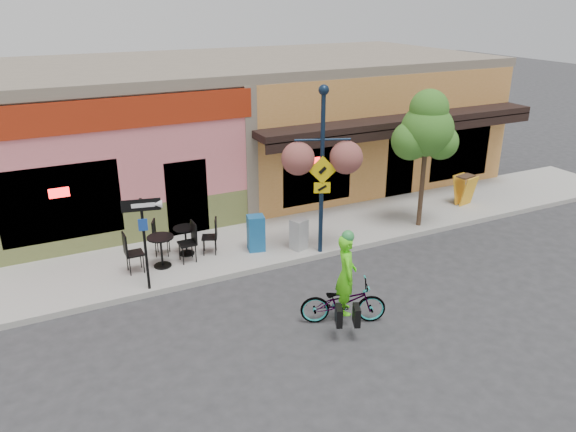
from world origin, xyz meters
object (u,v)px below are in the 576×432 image
object	(u,v)px
building	(233,124)
newspaper_box_blue	(256,233)
one_way_sign	(145,245)
newspaper_box_grey	(299,234)
bicycle	(343,302)
cyclist_rider	(346,285)
lamp_post	(322,172)
street_tree	(424,159)

from	to	relation	value
building	newspaper_box_blue	distance (m)	6.45
one_way_sign	newspaper_box_grey	world-z (taller)	one_way_sign
bicycle	newspaper_box_blue	size ratio (longest dim) A/B	1.87
cyclist_rider	newspaper_box_grey	world-z (taller)	cyclist_rider
building	lamp_post	distance (m)	6.85
building	one_way_sign	xyz separation A→B (m)	(-4.82, -6.85, -0.98)
bicycle	cyclist_rider	size ratio (longest dim) A/B	1.03
one_way_sign	bicycle	bearing A→B (deg)	-29.32
street_tree	cyclist_rider	bearing A→B (deg)	-144.37
bicycle	lamp_post	distance (m)	3.75
newspaper_box_blue	newspaper_box_grey	xyz separation A→B (m)	(1.06, -0.44, -0.07)
lamp_post	one_way_sign	size ratio (longest dim) A/B	1.97
one_way_sign	street_tree	bearing A→B (deg)	14.34
one_way_sign	newspaper_box_grey	size ratio (longest dim) A/B	2.66
newspaper_box_grey	street_tree	size ratio (longest dim) A/B	0.21
building	bicycle	xyz separation A→B (m)	(-1.40, -9.88, -1.77)
lamp_post	street_tree	size ratio (longest dim) A/B	1.09
bicycle	one_way_sign	distance (m)	4.64
lamp_post	newspaper_box_grey	bearing A→B (deg)	158.60
bicycle	building	bearing A→B (deg)	15.82
building	lamp_post	bearing A→B (deg)	-91.96
newspaper_box_blue	one_way_sign	bearing A→B (deg)	-152.40
building	street_tree	xyz separation A→B (m)	(3.31, -6.55, -0.07)
building	newspaper_box_blue	world-z (taller)	building
building	street_tree	size ratio (longest dim) A/B	4.48
newspaper_box_blue	street_tree	distance (m)	5.30
one_way_sign	street_tree	world-z (taller)	street_tree
lamp_post	newspaper_box_grey	world-z (taller)	lamp_post
building	street_tree	distance (m)	7.34
bicycle	street_tree	distance (m)	6.02
cyclist_rider	lamp_post	distance (m)	3.55
bicycle	street_tree	size ratio (longest dim) A/B	0.45
newspaper_box_blue	street_tree	xyz separation A→B (m)	(5.04, -0.54, 1.54)
bicycle	newspaper_box_blue	world-z (taller)	newspaper_box_blue
cyclist_rider	street_tree	distance (m)	5.87
lamp_post	newspaper_box_grey	distance (m)	1.88
one_way_sign	newspaper_box_blue	world-z (taller)	one_way_sign
bicycle	newspaper_box_grey	world-z (taller)	newspaper_box_grey
building	cyclist_rider	world-z (taller)	building
newspaper_box_blue	newspaper_box_grey	bearing A→B (deg)	-10.06
cyclist_rider	street_tree	world-z (taller)	street_tree
lamp_post	cyclist_rider	bearing A→B (deg)	-88.34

